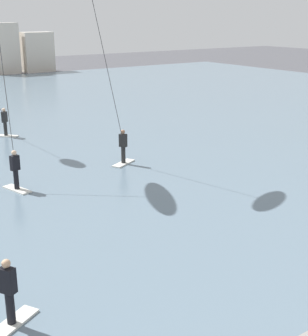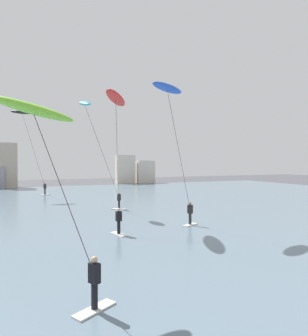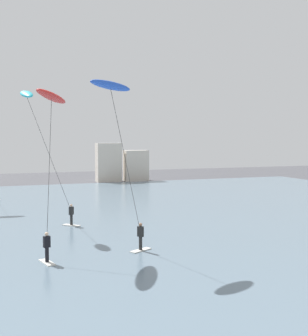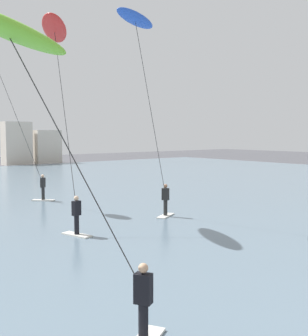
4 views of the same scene
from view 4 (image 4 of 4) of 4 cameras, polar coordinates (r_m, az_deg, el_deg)
The scene contains 4 objects.
water_bay at distance 29.84m, azimuth -20.09°, elevation -3.68°, with size 84.00×52.00×0.10m, color slate.
kitesurfer_blue at distance 20.25m, azimuth -1.95°, elevation 16.40°, with size 3.74×1.51×9.95m.
kitesurfer_red at distance 20.23m, azimuth -13.38°, elevation 16.45°, with size 2.69×5.62×9.50m.
kitesurfer_lime at distance 9.14m, azimuth -17.58°, elevation 14.02°, with size 3.83×3.66×6.81m.
Camera 4 is at (-9.72, 2.73, 4.27)m, focal length 44.09 mm.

